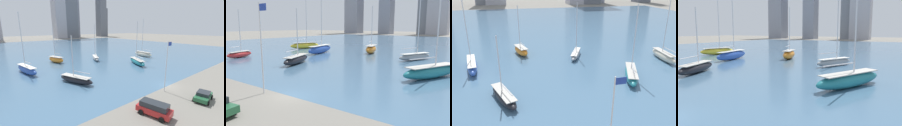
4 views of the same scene
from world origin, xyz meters
TOP-DOWN VIEW (x-y plane):
  - harbor_water at (0.00, 70.00)m, footprint 180.00×140.00m
  - sailboat_gray at (2.73, 31.89)m, footprint 5.26×8.84m
  - sailboat_yellow at (-33.05, 34.95)m, footprint 5.41×9.84m
  - sailboat_teal at (9.66, 17.11)m, footprint 6.41×10.49m
  - sailboat_blue at (-21.05, 28.70)m, footprint 3.96×11.17m
  - sailboat_black at (-14.12, 13.89)m, footprint 5.22×9.24m
  - sailboat_orange at (-10.40, 36.94)m, footprint 4.28×7.67m

SIDE VIEW (x-z plane):
  - harbor_water at x=0.00m, z-range 0.00..0.00m
  - sailboat_gray at x=2.73m, z-range -5.70..7.45m
  - sailboat_black at x=-14.12m, z-range -4.32..6.07m
  - sailboat_teal at x=9.66m, z-range -6.02..8.02m
  - sailboat_yellow at x=-33.05m, z-range -6.53..8.65m
  - sailboat_orange at x=-10.40m, z-range -5.02..7.28m
  - sailboat_blue at x=-21.05m, z-range -6.74..9.05m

